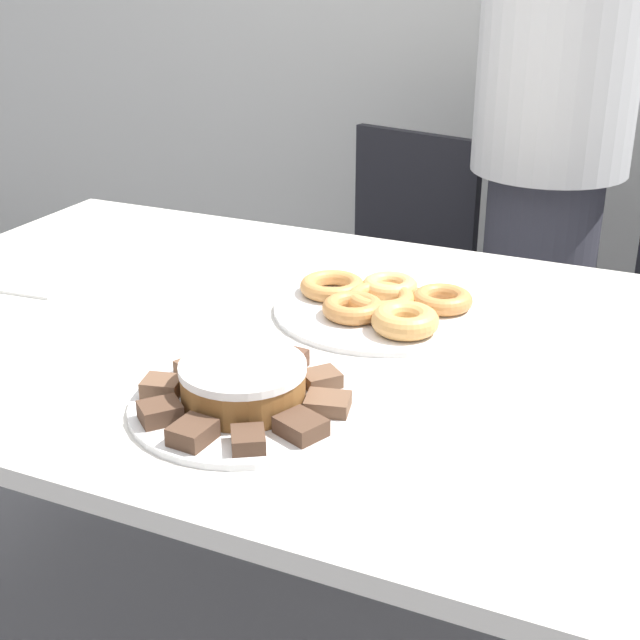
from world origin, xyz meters
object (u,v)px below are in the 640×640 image
(plate_cake, at_px, (244,405))
(plate_donuts, at_px, (380,309))
(napkin, at_px, (37,287))
(frosted_cake, at_px, (243,383))
(person_standing, at_px, (550,152))
(office_chair_left, at_px, (384,303))

(plate_cake, relative_size, plate_donuts, 0.86)
(napkin, bearing_deg, frosted_cake, -23.04)
(person_standing, xyz_separation_m, frosted_cake, (-0.17, -1.25, -0.09))
(plate_donuts, bearing_deg, frosted_cake, -96.91)
(office_chair_left, xyz_separation_m, plate_donuts, (0.30, -0.84, 0.35))
(office_chair_left, relative_size, plate_cake, 2.67)
(person_standing, bearing_deg, napkin, -126.94)
(frosted_cake, distance_m, napkin, 0.63)
(office_chair_left, bearing_deg, plate_donuts, -57.16)
(frosted_cake, bearing_deg, napkin, 156.96)
(person_standing, height_order, plate_cake, person_standing)
(person_standing, xyz_separation_m, napkin, (-0.75, -1.00, -0.12))
(plate_donuts, relative_size, frosted_cake, 2.13)
(frosted_cake, relative_size, napkin, 1.45)
(office_chair_left, xyz_separation_m, napkin, (-0.33, -1.00, 0.35))
(frosted_cake, bearing_deg, person_standing, 82.26)
(office_chair_left, height_order, frosted_cake, office_chair_left)
(office_chair_left, distance_m, plate_donuts, 0.96)
(plate_cake, height_order, frosted_cake, frosted_cake)
(office_chair_left, distance_m, napkin, 1.11)
(plate_cake, bearing_deg, napkin, 156.96)
(office_chair_left, relative_size, plate_donuts, 2.29)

